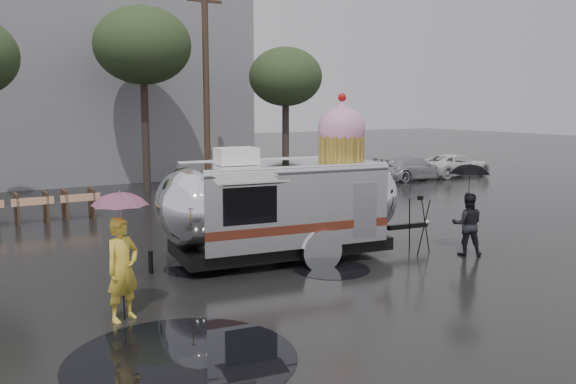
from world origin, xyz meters
TOP-DOWN VIEW (x-y plane):
  - ground at (0.00, 0.00)m, footprint 120.00×120.00m
  - puddles at (-2.77, -0.35)m, footprint 10.36×9.90m
  - grey_building at (-4.00, 24.00)m, footprint 22.00×12.00m
  - utility_pole at (2.50, 14.00)m, footprint 1.60×0.28m
  - tree_mid at (0.00, 15.00)m, footprint 4.20×4.20m
  - tree_right at (6.00, 13.00)m, footprint 3.36×3.36m
  - barricade_row at (-5.55, 9.96)m, footprint 4.30×0.80m
  - parked_cars at (11.78, 12.00)m, footprint 13.20×1.90m
  - airstream_trailer at (-0.81, 1.61)m, footprint 7.82×3.26m
  - person_left at (-5.57, -0.68)m, footprint 0.81×0.69m
  - umbrella_pink at (-5.57, -0.68)m, footprint 1.22×1.22m
  - person_right at (3.40, -0.51)m, footprint 0.87×0.83m
  - umbrella_black at (3.40, -0.51)m, footprint 1.26×1.26m
  - tripod at (2.51, 0.31)m, footprint 0.60×0.62m

SIDE VIEW (x-z plane):
  - ground at x=0.00m, z-range 0.00..0.00m
  - puddles at x=-2.77m, z-range 0.00..0.01m
  - barricade_row at x=-5.55m, z-range 0.02..1.02m
  - parked_cars at x=11.78m, z-range -0.03..1.47m
  - person_right at x=3.40m, z-range 0.00..1.62m
  - tripod at x=2.51m, z-range 0.14..1.67m
  - person_left at x=-5.57m, z-range 0.00..1.89m
  - airstream_trailer at x=-0.81m, z-range -0.63..3.60m
  - umbrella_pink at x=-5.57m, z-range 0.77..3.16m
  - umbrella_black at x=3.40m, z-range 0.77..3.18m
  - utility_pole at x=2.50m, z-range 0.12..9.12m
  - tree_right at x=6.00m, z-range 1.85..8.27m
  - tree_mid at x=0.00m, z-range 2.33..10.35m
  - grey_building at x=-4.00m, z-range 0.00..13.00m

